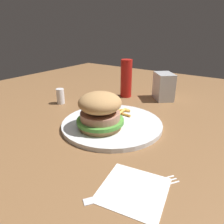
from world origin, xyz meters
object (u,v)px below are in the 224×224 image
at_px(napkin, 133,190).
at_px(ketchup_bottle, 126,79).
at_px(fork, 134,188).
at_px(salt_shaker, 60,96).
at_px(fries_pile, 120,112).
at_px(napkin_dispenser, 164,86).
at_px(sandwich, 100,110).
at_px(plate, 112,124).

bearing_deg(napkin, ketchup_bottle, 32.66).
height_order(fork, salt_shaker, salt_shaker).
height_order(fries_pile, napkin, fries_pile).
bearing_deg(napkin_dispenser, ketchup_bottle, 71.10).
xyz_separation_m(fork, ketchup_bottle, (0.43, 0.28, 0.07)).
xyz_separation_m(sandwich, salt_shaker, (0.09, 0.25, -0.03)).
height_order(fork, napkin_dispenser, napkin_dispenser).
relative_size(sandwich, fork, 0.83).
bearing_deg(sandwich, fork, -127.62).
xyz_separation_m(fork, salt_shaker, (0.23, 0.43, 0.02)).
bearing_deg(sandwich, plate, -8.71).
bearing_deg(ketchup_bottle, plate, -156.92).
xyz_separation_m(fries_pile, salt_shaker, (-0.02, 0.24, 0.01)).
bearing_deg(napkin_dispenser, salt_shaker, 91.61).
height_order(sandwich, fries_pile, sandwich).
xyz_separation_m(napkin, ketchup_bottle, (0.44, 0.28, 0.07)).
bearing_deg(ketchup_bottle, salt_shaker, 143.69).
relative_size(plate, fries_pile, 3.15).
bearing_deg(salt_shaker, napkin, -118.12).
relative_size(sandwich, napkin, 1.13).
height_order(napkin, salt_shaker, salt_shaker).
bearing_deg(napkin, sandwich, 51.98).
xyz_separation_m(sandwich, fries_pile, (0.11, 0.01, -0.04)).
xyz_separation_m(fries_pile, napkin, (-0.25, -0.19, -0.02)).
bearing_deg(fries_pile, napkin, -143.05).
relative_size(ketchup_bottle, salt_shaker, 2.65).
bearing_deg(salt_shaker, fries_pile, -84.86).
bearing_deg(fork, plate, 43.44).
relative_size(napkin, fork, 0.73).
bearing_deg(plate, napkin_dispenser, -4.94).
bearing_deg(sandwich, napkin_dispenser, -5.42).
bearing_deg(fork, salt_shaker, 62.06).
bearing_deg(napkin_dispenser, fork, 156.03).
distance_m(fries_pile, napkin, 0.32).
relative_size(sandwich, fries_pile, 1.40).
relative_size(fries_pile, salt_shaker, 1.61).
xyz_separation_m(plate, napkin, (-0.18, -0.17, -0.01)).
height_order(plate, sandwich, sandwich).
relative_size(napkin, ketchup_bottle, 0.76).
distance_m(sandwich, ketchup_bottle, 0.31).
xyz_separation_m(sandwich, fork, (-0.14, -0.18, -0.06)).
relative_size(fries_pile, napkin_dispenser, 0.89).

